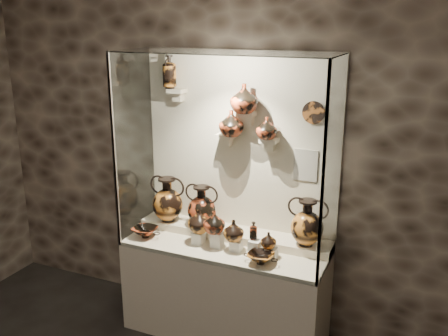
# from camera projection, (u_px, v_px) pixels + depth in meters

# --- Properties ---
(wall_back) EXTENTS (5.00, 0.02, 3.20)m
(wall_back) POSITION_uv_depth(u_px,v_px,m) (240.00, 147.00, 4.19)
(wall_back) COLOR #2D241C
(wall_back) RESTS_ON ground
(plinth) EXTENTS (1.70, 0.60, 0.80)m
(plinth) POSITION_uv_depth(u_px,v_px,m) (225.00, 291.00, 4.26)
(plinth) COLOR beige
(plinth) RESTS_ON floor
(front_tier) EXTENTS (1.68, 0.58, 0.03)m
(front_tier) POSITION_uv_depth(u_px,v_px,m) (225.00, 247.00, 4.14)
(front_tier) COLOR beige
(front_tier) RESTS_ON plinth
(rear_tier) EXTENTS (1.70, 0.25, 0.10)m
(rear_tier) POSITION_uv_depth(u_px,v_px,m) (233.00, 235.00, 4.28)
(rear_tier) COLOR beige
(rear_tier) RESTS_ON plinth
(back_panel) EXTENTS (1.70, 0.03, 1.60)m
(back_panel) POSITION_uv_depth(u_px,v_px,m) (240.00, 147.00, 4.19)
(back_panel) COLOR beige
(back_panel) RESTS_ON plinth
(glass_front) EXTENTS (1.70, 0.01, 1.60)m
(glass_front) POSITION_uv_depth(u_px,v_px,m) (209.00, 166.00, 3.65)
(glass_front) COLOR white
(glass_front) RESTS_ON plinth
(glass_left) EXTENTS (0.01, 0.60, 1.60)m
(glass_left) POSITION_uv_depth(u_px,v_px,m) (134.00, 145.00, 4.24)
(glass_left) COLOR white
(glass_left) RESTS_ON plinth
(glass_right) EXTENTS (0.01, 0.60, 1.60)m
(glass_right) POSITION_uv_depth(u_px,v_px,m) (333.00, 168.00, 3.59)
(glass_right) COLOR white
(glass_right) RESTS_ON plinth
(glass_top) EXTENTS (1.70, 0.60, 0.01)m
(glass_top) POSITION_uv_depth(u_px,v_px,m) (225.00, 52.00, 3.68)
(glass_top) COLOR white
(glass_top) RESTS_ON back_panel
(frame_post_left) EXTENTS (0.02, 0.02, 1.60)m
(frame_post_left) POSITION_uv_depth(u_px,v_px,m) (114.00, 154.00, 3.98)
(frame_post_left) COLOR gray
(frame_post_left) RESTS_ON plinth
(frame_post_right) EXTENTS (0.02, 0.02, 1.60)m
(frame_post_right) POSITION_uv_depth(u_px,v_px,m) (323.00, 180.00, 3.33)
(frame_post_right) COLOR gray
(frame_post_right) RESTS_ON plinth
(pedestal_a) EXTENTS (0.09, 0.09, 0.10)m
(pedestal_a) POSITION_uv_depth(u_px,v_px,m) (199.00, 238.00, 4.16)
(pedestal_a) COLOR silver
(pedestal_a) RESTS_ON front_tier
(pedestal_b) EXTENTS (0.09, 0.09, 0.13)m
(pedestal_b) POSITION_uv_depth(u_px,v_px,m) (217.00, 240.00, 4.09)
(pedestal_b) COLOR silver
(pedestal_b) RESTS_ON front_tier
(pedestal_c) EXTENTS (0.09, 0.09, 0.09)m
(pedestal_c) POSITION_uv_depth(u_px,v_px,m) (236.00, 245.00, 4.03)
(pedestal_c) COLOR silver
(pedestal_c) RESTS_ON front_tier
(pedestal_d) EXTENTS (0.09, 0.09, 0.12)m
(pedestal_d) POSITION_uv_depth(u_px,v_px,m) (255.00, 247.00, 3.96)
(pedestal_d) COLOR silver
(pedestal_d) RESTS_ON front_tier
(pedestal_e) EXTENTS (0.09, 0.09, 0.08)m
(pedestal_e) POSITION_uv_depth(u_px,v_px,m) (272.00, 253.00, 3.92)
(pedestal_e) COLOR silver
(pedestal_e) RESTS_ON front_tier
(bracket_ul) EXTENTS (0.14, 0.12, 0.04)m
(bracket_ul) POSITION_uv_depth(u_px,v_px,m) (177.00, 91.00, 4.20)
(bracket_ul) COLOR beige
(bracket_ul) RESTS_ON back_panel
(bracket_ca) EXTENTS (0.14, 0.12, 0.04)m
(bracket_ca) POSITION_uv_depth(u_px,v_px,m) (226.00, 136.00, 4.13)
(bracket_ca) COLOR beige
(bracket_ca) RESTS_ON back_panel
(bracket_cb) EXTENTS (0.10, 0.12, 0.04)m
(bracket_cb) POSITION_uv_depth(u_px,v_px,m) (249.00, 114.00, 4.00)
(bracket_cb) COLOR beige
(bracket_cb) RESTS_ON back_panel
(bracket_cc) EXTENTS (0.14, 0.12, 0.04)m
(bracket_cc) POSITION_uv_depth(u_px,v_px,m) (269.00, 140.00, 3.99)
(bracket_cc) COLOR beige
(bracket_cc) RESTS_ON back_panel
(amphora_left) EXTENTS (0.38, 0.38, 0.40)m
(amphora_left) POSITION_uv_depth(u_px,v_px,m) (168.00, 199.00, 4.40)
(amphora_left) COLOR #B86B23
(amphora_left) RESTS_ON rear_tier
(amphora_mid) EXTENTS (0.36, 0.36, 0.37)m
(amphora_mid) POSITION_uv_depth(u_px,v_px,m) (202.00, 206.00, 4.29)
(amphora_mid) COLOR #A33B1C
(amphora_mid) RESTS_ON rear_tier
(amphora_right) EXTENTS (0.38, 0.38, 0.38)m
(amphora_right) POSITION_uv_depth(u_px,v_px,m) (307.00, 223.00, 3.93)
(amphora_right) COLOR #B86B23
(amphora_right) RESTS_ON rear_tier
(jug_a) EXTENTS (0.23, 0.23, 0.20)m
(jug_a) POSITION_uv_depth(u_px,v_px,m) (199.00, 221.00, 4.12)
(jug_a) COLOR #B86B23
(jug_a) RESTS_ON pedestal_a
(jug_b) EXTENTS (0.23, 0.23, 0.19)m
(jug_b) POSITION_uv_depth(u_px,v_px,m) (214.00, 222.00, 4.04)
(jug_b) COLOR #A33B1C
(jug_b) RESTS_ON pedestal_b
(jug_c) EXTENTS (0.18, 0.18, 0.17)m
(jug_c) POSITION_uv_depth(u_px,v_px,m) (234.00, 230.00, 3.99)
(jug_c) COLOR #B86B23
(jug_c) RESTS_ON pedestal_c
(jug_e) EXTENTS (0.16, 0.16, 0.13)m
(jug_e) POSITION_uv_depth(u_px,v_px,m) (269.00, 240.00, 3.89)
(jug_e) COLOR #B86B23
(jug_e) RESTS_ON pedestal_e
(lekythos_small) EXTENTS (0.09, 0.09, 0.17)m
(lekythos_small) POSITION_uv_depth(u_px,v_px,m) (254.00, 230.00, 3.94)
(lekythos_small) COLOR #A33B1C
(lekythos_small) RESTS_ON pedestal_d
(kylix_left) EXTENTS (0.34, 0.32, 0.11)m
(kylix_left) POSITION_uv_depth(u_px,v_px,m) (145.00, 231.00, 4.28)
(kylix_left) COLOR #A33B1C
(kylix_left) RESTS_ON front_tier
(kylix_right) EXTENTS (0.31, 0.29, 0.10)m
(kylix_right) POSITION_uv_depth(u_px,v_px,m) (261.00, 257.00, 3.82)
(kylix_right) COLOR #B86B23
(kylix_right) RESTS_ON front_tier
(lekythos_tall) EXTENTS (0.13, 0.13, 0.31)m
(lekythos_tall) POSITION_uv_depth(u_px,v_px,m) (170.00, 70.00, 4.16)
(lekythos_tall) COLOR #B86B23
(lekythos_tall) RESTS_ON bracket_ul
(ovoid_vase_a) EXTENTS (0.21, 0.21, 0.21)m
(ovoid_vase_a) POSITION_uv_depth(u_px,v_px,m) (231.00, 123.00, 4.02)
(ovoid_vase_a) COLOR #A33B1C
(ovoid_vase_a) RESTS_ON bracket_ca
(ovoid_vase_b) EXTENTS (0.29, 0.29, 0.23)m
(ovoid_vase_b) POSITION_uv_depth(u_px,v_px,m) (244.00, 98.00, 3.91)
(ovoid_vase_b) COLOR #A33B1C
(ovoid_vase_b) RESTS_ON bracket_cb
(ovoid_vase_c) EXTENTS (0.20, 0.20, 0.18)m
(ovoid_vase_c) POSITION_uv_depth(u_px,v_px,m) (267.00, 128.00, 3.93)
(ovoid_vase_c) COLOR #A33B1C
(ovoid_vase_c) RESTS_ON bracket_cc
(wall_plate) EXTENTS (0.18, 0.02, 0.18)m
(wall_plate) POSITION_uv_depth(u_px,v_px,m) (314.00, 113.00, 3.83)
(wall_plate) COLOR #9A521E
(wall_plate) RESTS_ON back_panel
(info_placard) EXTENTS (0.19, 0.01, 0.26)m
(info_placard) POSITION_uv_depth(u_px,v_px,m) (306.00, 165.00, 3.97)
(info_placard) COLOR beige
(info_placard) RESTS_ON back_panel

